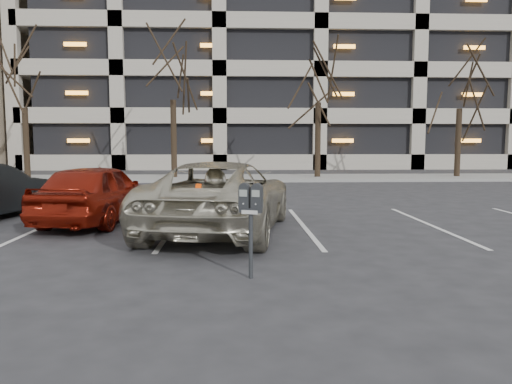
% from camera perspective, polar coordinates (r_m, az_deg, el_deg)
% --- Properties ---
extents(ground, '(140.00, 140.00, 0.00)m').
position_cam_1_polar(ground, '(8.53, -1.83, -6.58)').
color(ground, '#28282B').
rests_on(ground, ground).
extents(sidewalk, '(80.00, 4.00, 0.12)m').
position_cam_1_polar(sidewalk, '(24.39, -2.29, 1.61)').
color(sidewalk, gray).
rests_on(sidewalk, ground).
extents(stall_lines, '(16.90, 5.20, 0.00)m').
position_cam_1_polar(stall_lines, '(10.86, -9.40, -3.94)').
color(stall_lines, silver).
rests_on(stall_lines, ground).
extents(parking_garage, '(52.00, 20.00, 19.00)m').
position_cam_1_polar(parking_garage, '(44.50, 13.78, 15.22)').
color(parking_garage, black).
rests_on(parking_garage, ground).
extents(tree_a, '(3.36, 3.36, 7.63)m').
position_cam_1_polar(tree_a, '(26.53, -25.13, 13.22)').
color(tree_a, black).
rests_on(tree_a, ground).
extents(tree_b, '(3.74, 3.74, 8.49)m').
position_cam_1_polar(tree_b, '(24.88, -9.54, 15.67)').
color(tree_b, black).
rests_on(tree_b, ground).
extents(tree_c, '(3.64, 3.64, 8.27)m').
position_cam_1_polar(tree_c, '(25.02, 7.19, 15.27)').
color(tree_c, black).
rests_on(tree_c, ground).
extents(tree_d, '(3.37, 3.37, 7.66)m').
position_cam_1_polar(tree_d, '(27.00, 22.40, 13.23)').
color(tree_d, black).
rests_on(tree_d, ground).
extents(parking_meter, '(0.34, 0.22, 1.25)m').
position_cam_1_polar(parking_meter, '(6.59, -0.61, -1.76)').
color(parking_meter, black).
rests_on(parking_meter, ground).
extents(suv_silver, '(3.31, 5.51, 1.44)m').
position_cam_1_polar(suv_silver, '(10.14, -4.08, -0.52)').
color(suv_silver, beige).
rests_on(suv_silver, ground).
extents(car_red, '(2.18, 4.17, 1.35)m').
position_cam_1_polar(car_red, '(11.75, -17.73, -0.11)').
color(car_red, maroon).
rests_on(car_red, ground).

